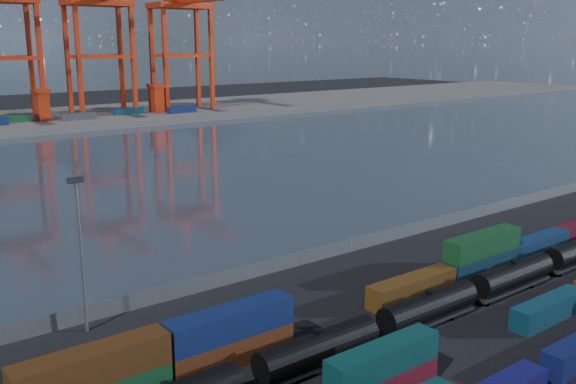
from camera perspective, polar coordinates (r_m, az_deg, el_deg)
ground at (r=69.79m, az=15.66°, el=-12.56°), size 700.00×700.00×0.00m
harbor_water at (r=153.45m, az=-17.43°, el=1.45°), size 700.00×700.00×0.00m
container_row_mid at (r=80.53m, az=23.88°, el=-8.52°), size 128.51×2.34×4.99m
container_row_north at (r=72.04m, az=6.59°, el=-9.45°), size 128.80×2.64×5.62m
tanker_string at (r=82.83m, az=19.35°, el=-7.08°), size 137.52×2.90×4.16m
waterfront_fence at (r=87.39m, az=0.81°, el=-5.99°), size 160.12×0.12×2.20m
yard_light_mast at (r=69.16m, az=-17.96°, el=-4.67°), size 1.60×0.40×16.60m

